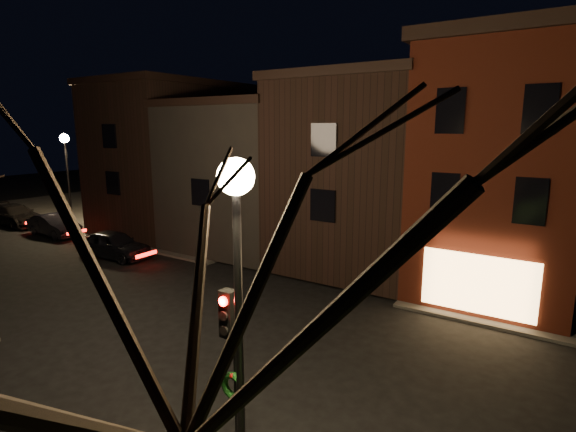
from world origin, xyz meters
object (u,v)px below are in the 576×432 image
object	(u,v)px
street_lamp_far	(66,155)
parked_car_b	(54,225)
parked_car_a	(114,244)
street_lamp_near	(237,246)
traffic_signal	(232,358)
bare_tree_right	(173,225)
parked_car_c	(15,215)

from	to	relation	value
street_lamp_far	parked_car_b	world-z (taller)	street_lamp_far
parked_car_a	parked_car_b	distance (m)	7.66
street_lamp_near	traffic_signal	xyz separation A→B (m)	(-0.60, 0.49, -2.37)
bare_tree_right	parked_car_a	size ratio (longest dim) A/B	1.93
traffic_signal	parked_car_a	world-z (taller)	traffic_signal
parked_car_a	parked_car_c	size ratio (longest dim) A/B	0.84
bare_tree_right	parked_car_c	size ratio (longest dim) A/B	1.62
street_lamp_near	parked_car_b	size ratio (longest dim) A/B	1.49
bare_tree_right	street_lamp_near	bearing A→B (deg)	117.47
bare_tree_right	parked_car_b	size ratio (longest dim) A/B	1.95
street_lamp_near	parked_car_c	xyz separation A→B (m)	(-29.56, 10.50, -4.42)
street_lamp_near	parked_car_c	world-z (taller)	street_lamp_near
bare_tree_right	parked_car_b	xyz separation A→B (m)	(-25.35, 12.77, -5.43)
street_lamp_near	street_lamp_far	xyz separation A→B (m)	(-25.20, 12.20, 0.00)
street_lamp_near	parked_car_a	world-z (taller)	street_lamp_near
street_lamp_far	parked_car_a	xyz separation A→B (m)	(8.74, -2.91, -4.43)
street_lamp_near	parked_car_b	bearing A→B (deg)	156.89
street_lamp_near	parked_car_a	distance (m)	19.41
street_lamp_near	parked_car_a	bearing A→B (deg)	150.55
street_lamp_near	parked_car_c	size ratio (longest dim) A/B	1.23
street_lamp_far	parked_car_a	world-z (taller)	street_lamp_far
traffic_signal	bare_tree_right	distance (m)	4.87
street_lamp_near	parked_car_b	xyz separation A→B (m)	(-24.05, 10.27, -4.46)
parked_car_b	traffic_signal	bearing A→B (deg)	-111.29
traffic_signal	parked_car_c	xyz separation A→B (m)	(-28.96, 10.01, -2.05)
street_lamp_near	parked_car_c	distance (m)	31.68
street_lamp_far	parked_car_b	bearing A→B (deg)	-59.32
bare_tree_right	parked_car_b	bearing A→B (deg)	153.27
street_lamp_near	parked_car_b	distance (m)	26.53
street_lamp_near	parked_car_a	size ratio (longest dim) A/B	1.47
street_lamp_near	parked_car_a	xyz separation A→B (m)	(-16.46, 9.29, -4.43)
bare_tree_right	parked_car_a	distance (m)	21.99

